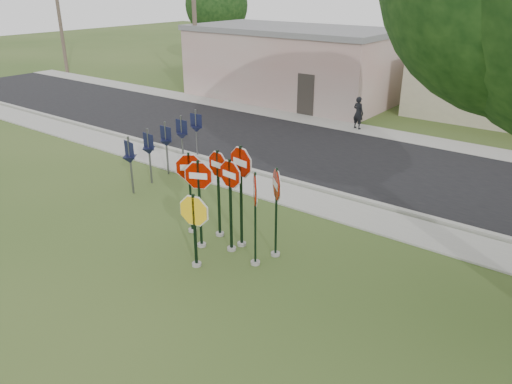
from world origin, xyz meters
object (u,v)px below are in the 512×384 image
Objects in this scene: stop_sign_center at (230,193)px; utility_pole_near at (194,12)px; stop_sign_yellow at (194,222)px; pedestrian at (358,113)px; stop_sign_left at (199,192)px.

utility_pole_near is at bearing 135.97° from stop_sign_center.
utility_pole_near is at bearing 133.27° from stop_sign_yellow.
stop_sign_yellow reaches higher than pedestrian.
stop_sign_left is at bearing -46.34° from utility_pole_near.
stop_sign_center is 0.28× the size of utility_pole_near.
utility_pole_near is 6.13× the size of pedestrian.
stop_sign_left is at bearing -157.09° from stop_sign_center.
stop_sign_left is (-0.78, -0.33, -0.06)m from stop_sign_center.
stop_sign_yellow is at bearing -99.53° from stop_sign_center.
stop_sign_yellow is at bearing -54.36° from stop_sign_left.
utility_pole_near reaches higher than stop_sign_yellow.
stop_sign_center is 1.04× the size of stop_sign_left.
stop_sign_left reaches higher than pedestrian.
stop_sign_yellow is at bearing 113.73° from pedestrian.
stop_sign_left is (-0.59, 0.82, 0.37)m from stop_sign_yellow.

